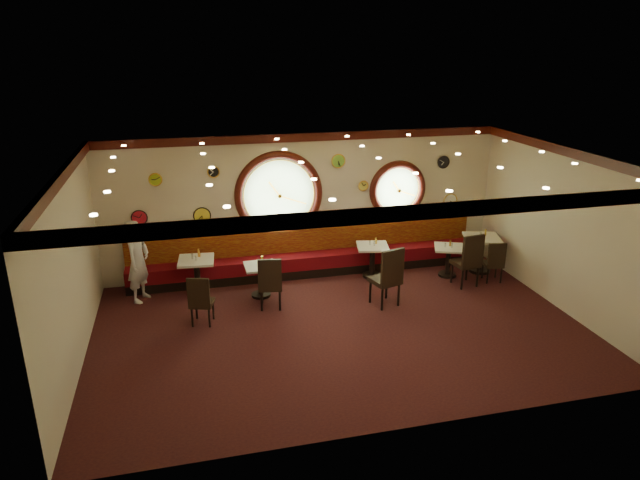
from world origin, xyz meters
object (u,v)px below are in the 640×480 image
at_px(condiment_a_salt, 192,256).
at_px(condiment_e_salt, 480,234).
at_px(condiment_a_bottle, 199,253).
at_px(condiment_e_pepper, 481,235).
at_px(condiment_d_bottle, 450,243).
at_px(waiter, 138,261).
at_px(chair_e, 495,259).
at_px(condiment_b_salt, 258,263).
at_px(table_c, 372,257).
at_px(chair_a, 200,298).
at_px(condiment_d_salt, 445,245).
at_px(condiment_b_bottle, 262,260).
at_px(condiment_a_pepper, 196,258).
at_px(chair_b, 270,280).
at_px(condiment_b_pepper, 261,263).
at_px(condiment_d_pepper, 452,245).
at_px(table_b, 260,277).
at_px(condiment_c_bottle, 376,240).
at_px(chair_d, 469,257).
at_px(condiment_c_pepper, 374,243).
at_px(table_d, 448,258).
at_px(condiment_e_bottle, 485,232).
at_px(table_a, 197,272).
at_px(table_e, 481,250).
at_px(chair_c, 389,273).

height_order(condiment_a_salt, condiment_e_salt, condiment_e_salt).
distance_m(condiment_a_bottle, condiment_e_pepper, 6.31).
bearing_deg(condiment_d_bottle, waiter, 177.53).
xyz_separation_m(chair_e, condiment_b_salt, (-5.14, 0.53, 0.20)).
distance_m(table_c, chair_a, 4.14).
height_order(condiment_d_salt, condiment_b_bottle, condiment_b_bottle).
bearing_deg(condiment_a_bottle, condiment_b_bottle, -19.69).
height_order(chair_a, condiment_a_pepper, chair_a).
bearing_deg(chair_b, condiment_a_salt, 152.74).
relative_size(table_c, chair_e, 1.39).
bearing_deg(condiment_d_salt, table_c, 167.06).
height_order(condiment_b_pepper, condiment_d_pepper, condiment_d_pepper).
height_order(chair_b, condiment_e_pepper, chair_b).
xyz_separation_m(table_b, table_c, (2.60, 0.44, 0.04)).
bearing_deg(condiment_c_bottle, table_c, -138.35).
height_order(chair_d, condiment_d_pepper, chair_d).
relative_size(condiment_b_salt, condiment_c_pepper, 0.84).
height_order(table_b, condiment_d_salt, condiment_d_salt).
relative_size(condiment_a_pepper, condiment_e_salt, 1.12).
distance_m(table_b, table_d, 4.29).
relative_size(chair_a, condiment_a_salt, 5.37).
distance_m(chair_a, condiment_a_pepper, 1.38).
bearing_deg(condiment_e_bottle, table_d, -171.28).
xyz_separation_m(table_a, waiter, (-1.15, 0.00, 0.36)).
distance_m(table_a, condiment_b_pepper, 1.39).
height_order(table_d, chair_b, chair_b).
relative_size(condiment_e_salt, condiment_e_bottle, 0.62).
bearing_deg(condiment_d_pepper, condiment_d_salt, 152.69).
bearing_deg(condiment_a_pepper, table_e, -1.68).
xyz_separation_m(condiment_d_pepper, condiment_b_bottle, (-4.26, 0.08, 0.02)).
height_order(table_c, condiment_e_bottle, condiment_e_bottle).
relative_size(table_a, table_c, 0.98).
distance_m(table_a, condiment_e_pepper, 6.39).
bearing_deg(condiment_c_bottle, condiment_e_bottle, -7.25).
xyz_separation_m(chair_a, condiment_e_bottle, (6.52, 1.25, 0.35)).
xyz_separation_m(table_c, chair_c, (-0.19, -1.53, 0.24)).
xyz_separation_m(condiment_c_pepper, waiter, (-5.06, -0.02, 0.06)).
xyz_separation_m(condiment_b_bottle, waiter, (-2.48, 0.32, 0.08)).
distance_m(condiment_a_salt, condiment_e_pepper, 6.45).
distance_m(chair_d, condiment_a_bottle, 5.76).
height_order(table_b, condiment_e_pepper, condiment_e_pepper).
distance_m(condiment_b_salt, condiment_c_pepper, 2.69).
xyz_separation_m(condiment_a_pepper, condiment_b_pepper, (1.31, -0.32, -0.10)).
bearing_deg(condiment_d_pepper, condiment_b_pepper, -179.85).
distance_m(chair_e, condiment_e_salt, 0.77).
bearing_deg(condiment_b_bottle, condiment_c_bottle, 9.69).
bearing_deg(condiment_e_salt, table_e, -63.81).
bearing_deg(condiment_b_pepper, chair_c, -24.65).
bearing_deg(condiment_a_salt, condiment_d_pepper, -4.29).
bearing_deg(condiment_b_bottle, chair_a, -139.92).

